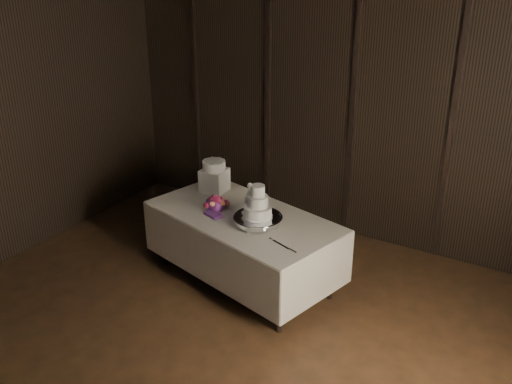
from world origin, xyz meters
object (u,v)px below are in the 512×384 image
object	(u,v)px
wedding_cake	(255,204)
small_cake	(214,165)
display_table	(244,245)
cake_stand	(258,221)
bouquet	(216,204)
box_pedestal	(214,180)

from	to	relation	value
wedding_cake	small_cake	xyz separation A→B (m)	(-0.82, 0.49, 0.08)
display_table	small_cake	xyz separation A→B (m)	(-0.60, 0.37, 0.64)
wedding_cake	small_cake	world-z (taller)	wedding_cake
display_table	wedding_cake	size ratio (longest dim) A/B	6.70
display_table	cake_stand	xyz separation A→B (m)	(0.23, -0.11, 0.39)
wedding_cake	display_table	bearing A→B (deg)	148.83
bouquet	display_table	bearing A→B (deg)	8.71
box_pedestal	bouquet	bearing A→B (deg)	-53.66
cake_stand	wedding_cake	xyz separation A→B (m)	(-0.02, -0.01, 0.17)
display_table	bouquet	distance (m)	0.51
display_table	small_cake	bearing A→B (deg)	162.59
small_cake	display_table	bearing A→B (deg)	-31.27
wedding_cake	bouquet	size ratio (longest dim) A/B	0.80
cake_stand	wedding_cake	bearing A→B (deg)	-150.26
bouquet	box_pedestal	distance (m)	0.52
cake_stand	bouquet	size ratio (longest dim) A/B	1.18
display_table	box_pedestal	distance (m)	0.85
bouquet	small_cake	bearing A→B (deg)	126.34
cake_stand	bouquet	distance (m)	0.54
wedding_cake	small_cake	distance (m)	0.95
display_table	box_pedestal	bearing A→B (deg)	162.59
bouquet	small_cake	size ratio (longest dim) A/B	1.63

